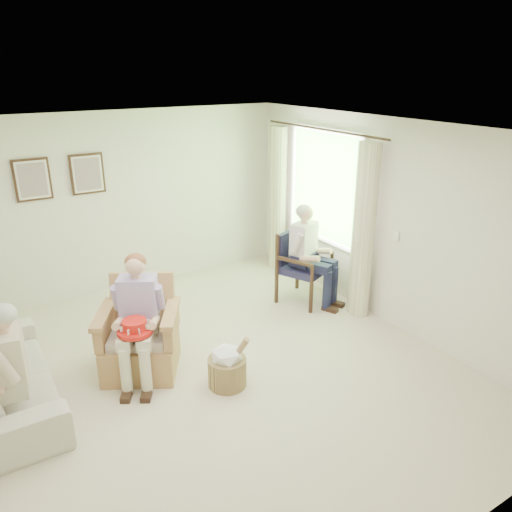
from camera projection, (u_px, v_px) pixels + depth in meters
name	position (u px, v px, depth m)	size (l,w,h in m)	color
floor	(213.00, 372.00, 5.50)	(5.50, 5.50, 0.00)	beige
back_wall	(122.00, 203.00, 7.21)	(5.00, 0.04, 2.60)	silver
front_wall	(427.00, 414.00, 2.85)	(5.00, 0.04, 2.60)	silver
right_wall	(386.00, 224.00, 6.27)	(0.04, 5.50, 2.60)	silver
ceiling	(204.00, 131.00, 4.56)	(5.00, 5.50, 0.02)	white
window	(325.00, 184.00, 7.10)	(0.13, 2.50, 1.63)	#2D6B23
curtain_left	(363.00, 233.00, 6.41)	(0.34, 0.34, 2.30)	beige
curtain_right	(277.00, 200.00, 7.96)	(0.34, 0.34, 2.30)	beige
framed_print_left	(33.00, 180.00, 6.44)	(0.45, 0.05, 0.55)	#382114
framed_print_right	(87.00, 174.00, 6.78)	(0.45, 0.05, 0.55)	#382114
wicker_armchair	(140.00, 342.00, 5.46)	(0.80, 0.79, 1.02)	tan
wood_armchair	(301.00, 262.00, 7.07)	(0.65, 0.61, 1.00)	black
sofa	(7.00, 378.00, 4.89)	(0.79, 2.03, 0.59)	beige
person_wicker	(140.00, 310.00, 5.19)	(0.40, 0.63, 1.34)	beige
person_dark	(309.00, 248.00, 6.84)	(0.40, 0.63, 1.38)	#1A1D39
person_sofa	(7.00, 367.00, 4.33)	(0.42, 0.62, 1.26)	#BCB298
red_hat	(135.00, 328.00, 5.02)	(0.36, 0.36, 0.14)	red
hatbox	(227.00, 366.00, 5.20)	(0.48, 0.48, 0.60)	tan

